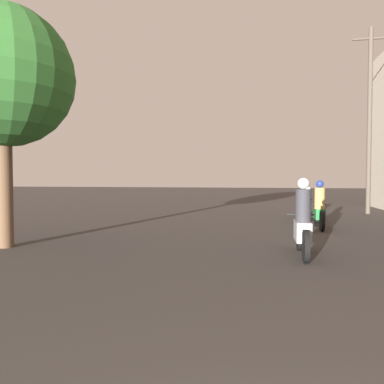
# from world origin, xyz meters

# --- Properties ---
(motorcycle_silver) EXTENTS (0.60, 1.96, 1.66)m
(motorcycle_silver) POSITION_xyz_m (0.52, 7.77, 0.66)
(motorcycle_silver) COLOR black
(motorcycle_silver) RESTS_ON ground_plane
(motorcycle_green) EXTENTS (0.60, 1.90, 1.58)m
(motorcycle_green) POSITION_xyz_m (1.50, 12.24, 0.63)
(motorcycle_green) COLOR black
(motorcycle_green) RESTS_ON ground_plane
(motorcycle_black) EXTENTS (0.60, 2.16, 1.52)m
(motorcycle_black) POSITION_xyz_m (1.37, 14.79, 0.62)
(motorcycle_black) COLOR black
(motorcycle_black) RESTS_ON ground_plane
(utility_pole_far) EXTENTS (1.60, 0.20, 8.42)m
(utility_pole_far) POSITION_xyz_m (4.45, 17.88, 4.38)
(utility_pole_far) COLOR #4C4238
(utility_pole_far) RESTS_ON ground_plane
(street_tree) EXTENTS (3.32, 3.32, 5.71)m
(street_tree) POSITION_xyz_m (-6.35, 7.50, 4.03)
(street_tree) COLOR brown
(street_tree) RESTS_ON ground_plane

